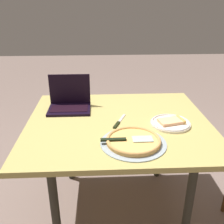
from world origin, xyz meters
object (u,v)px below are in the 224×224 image
Objects in this scene: table_knife at (119,122)px; pizza_tray at (133,141)px; dining_table at (118,131)px; laptop at (70,102)px; pizza_plate at (171,123)px.

pizza_tray is at bearing -76.46° from table_knife.
pizza_tray is at bearing -77.72° from dining_table.
laptop is 0.68m from pizza_tray.
pizza_tray reaches higher than table_knife.
dining_table is 0.08m from table_knife.
laptop reaches higher than pizza_plate.
dining_table is at bearing 87.44° from table_knife.
pizza_tray is at bearing -140.55° from pizza_plate.
pizza_tray is 0.28m from table_knife.
pizza_plate is 0.35m from table_knife.
pizza_tray is at bearing -51.93° from laptop.
pizza_plate reaches higher than dining_table.
pizza_plate is (0.70, -0.30, -0.04)m from laptop.
pizza_plate reaches higher than table_knife.
laptop is at bearing 156.59° from pizza_plate.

